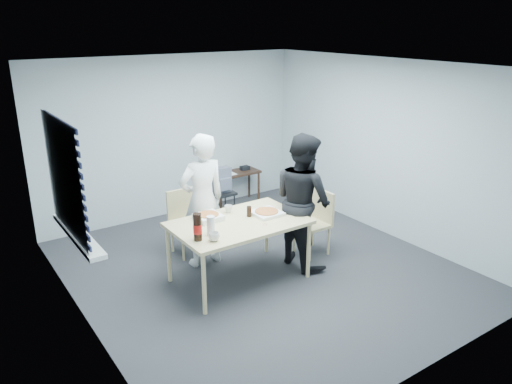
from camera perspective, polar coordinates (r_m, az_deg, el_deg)
room at (r=5.58m, az=-20.67°, el=0.56°), size 5.00×5.00×5.00m
dining_table at (r=6.08m, az=-1.98°, el=-3.91°), size 1.61×1.02×0.78m
chair_far at (r=6.98m, az=-8.14°, el=-2.85°), size 0.42×0.42×0.89m
chair_right at (r=6.94m, az=6.97°, el=-2.93°), size 0.42×0.42×0.89m
person_white at (r=6.48m, az=-6.15°, el=-0.99°), size 0.65×0.42×1.77m
person_black at (r=6.48m, az=5.34°, el=-0.95°), size 0.47×0.86×1.77m
side_table at (r=8.75m, az=-2.37°, el=1.78°), size 0.86×0.38×0.58m
stool at (r=7.99m, az=-3.90°, el=-0.72°), size 0.36×0.36×0.51m
backpack at (r=7.88m, az=-3.90°, el=1.34°), size 0.29×0.21×0.40m
pizza_box_a at (r=6.13m, az=-5.46°, el=-2.84°), size 0.30×0.30×0.08m
pizza_box_b at (r=6.27m, az=1.21°, el=-2.37°), size 0.35×0.35×0.05m
mug_a at (r=5.55m, az=-4.82°, el=-5.11°), size 0.17×0.17×0.10m
mug_b at (r=6.33m, az=-3.16°, el=-1.96°), size 0.10×0.10×0.09m
cola_glass at (r=6.18m, az=-0.80°, el=-2.24°), size 0.07×0.07×0.13m
soda_bottle at (r=5.54m, az=-6.70°, el=-4.05°), size 0.10×0.10×0.32m
plastic_cups at (r=5.68m, az=-5.19°, el=-3.83°), size 0.12×0.12×0.22m
rubber_band at (r=5.97m, az=1.02°, el=-3.71°), size 0.07×0.07×0.00m
papers at (r=8.66m, az=-3.27°, el=2.15°), size 0.25×0.32×0.00m
black_box at (r=8.85m, az=-1.29°, el=2.77°), size 0.16×0.12×0.07m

